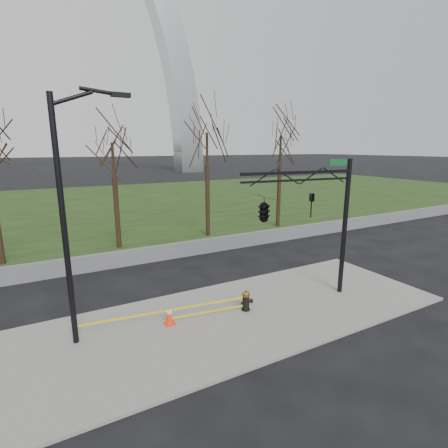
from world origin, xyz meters
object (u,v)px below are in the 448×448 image
traffic_cone (169,315)px  street_light (70,206)px  fire_hydrant (246,301)px  traffic_signal_mast (281,208)px

traffic_cone → street_light: bearing=172.4°
fire_hydrant → traffic_cone: fire_hydrant is taller
fire_hydrant → traffic_signal_mast: traffic_signal_mast is taller
street_light → traffic_signal_mast: size_ratio=1.37×
traffic_cone → traffic_signal_mast: size_ratio=0.12×
street_light → traffic_signal_mast: bearing=-9.9°
fire_hydrant → traffic_cone: size_ratio=1.21×
traffic_cone → street_light: street_light is taller
traffic_cone → street_light: 5.16m
fire_hydrant → traffic_cone: bearing=-177.6°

